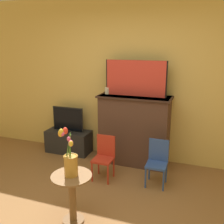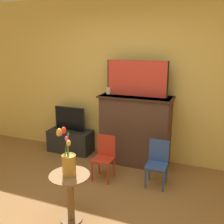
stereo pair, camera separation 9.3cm
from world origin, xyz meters
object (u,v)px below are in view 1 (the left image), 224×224
at_px(chair_red, 104,155).
at_px(vase_tulips, 70,160).
at_px(tv_monitor, 68,120).
at_px(painting, 136,78).
at_px(chair_blue, 157,160).

distance_m(chair_red, vase_tulips, 1.12).
bearing_deg(tv_monitor, painting, -0.50).
bearing_deg(chair_blue, chair_red, -172.95).
height_order(tv_monitor, chair_red, tv_monitor).
height_order(tv_monitor, vase_tulips, vase_tulips).
bearing_deg(painting, chair_red, -112.56).
bearing_deg(vase_tulips, chair_red, 91.21).
distance_m(chair_blue, vase_tulips, 1.42).
bearing_deg(chair_blue, painting, 131.08).
distance_m(chair_red, chair_blue, 0.77).
bearing_deg(vase_tulips, painting, 81.60).
bearing_deg(chair_red, chair_blue, 7.05).
bearing_deg(tv_monitor, chair_blue, -18.39).
distance_m(painting, vase_tulips, 1.85).
xyz_separation_m(painting, vase_tulips, (-0.25, -1.71, -0.67)).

